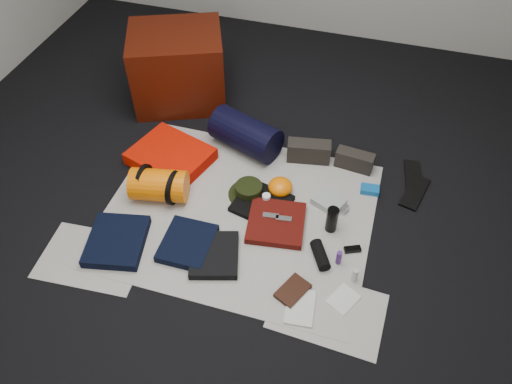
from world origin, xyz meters
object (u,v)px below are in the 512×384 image
(water_bottle, at_px, (332,219))
(compact_camera, at_px, (340,207))
(red_cabinet, at_px, (178,67))
(sleeping_pad, at_px, (171,156))
(navy_duffel, at_px, (246,134))
(stuff_sack, at_px, (159,185))
(paperback_book, at_px, (293,291))

(water_bottle, bearing_deg, compact_camera, 81.40)
(red_cabinet, bearing_deg, sleeping_pad, -95.91)
(red_cabinet, height_order, navy_duffel, red_cabinet)
(navy_duffel, height_order, compact_camera, navy_duffel)
(stuff_sack, height_order, navy_duffel, navy_duffel)
(red_cabinet, height_order, sleeping_pad, red_cabinet)
(red_cabinet, relative_size, sleeping_pad, 1.33)
(red_cabinet, relative_size, paperback_book, 3.52)
(paperback_book, bearing_deg, compact_camera, 103.59)
(sleeping_pad, relative_size, navy_duffel, 1.04)
(compact_camera, height_order, paperback_book, compact_camera)
(red_cabinet, distance_m, compact_camera, 1.59)
(sleeping_pad, bearing_deg, water_bottle, -13.17)
(stuff_sack, distance_m, paperback_book, 1.06)
(water_bottle, height_order, compact_camera, water_bottle)
(red_cabinet, xyz_separation_m, water_bottle, (1.34, -0.95, -0.18))
(sleeping_pad, height_order, stuff_sack, stuff_sack)
(paperback_book, bearing_deg, red_cabinet, 156.18)
(sleeping_pad, distance_m, navy_duffel, 0.52)
(stuff_sack, bearing_deg, sleeping_pad, 101.29)
(sleeping_pad, distance_m, water_bottle, 1.17)
(water_bottle, relative_size, compact_camera, 1.78)
(water_bottle, distance_m, paperback_book, 0.50)
(stuff_sack, height_order, water_bottle, stuff_sack)
(navy_duffel, distance_m, water_bottle, 0.88)
(paperback_book, bearing_deg, water_bottle, 102.42)
(stuff_sack, bearing_deg, red_cabinet, 104.90)
(navy_duffel, distance_m, compact_camera, 0.82)
(paperback_book, bearing_deg, sleeping_pad, 169.36)
(stuff_sack, xyz_separation_m, navy_duffel, (0.38, 0.58, 0.02))
(sleeping_pad, xyz_separation_m, paperback_book, (1.02, -0.75, -0.03))
(sleeping_pad, relative_size, compact_camera, 5.04)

